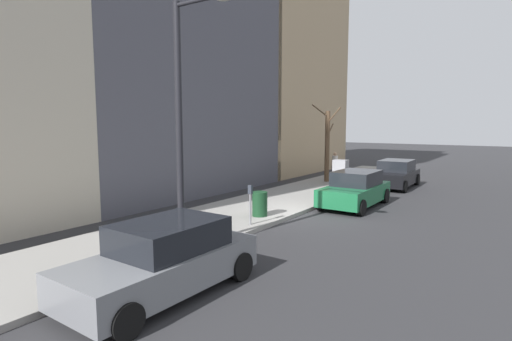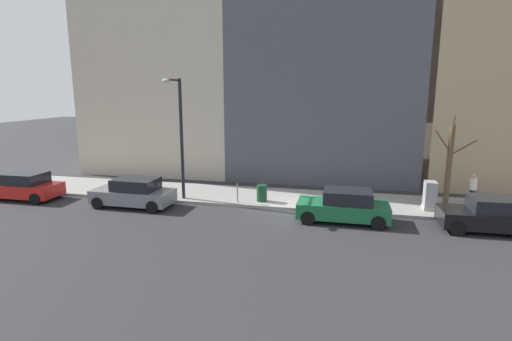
% 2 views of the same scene
% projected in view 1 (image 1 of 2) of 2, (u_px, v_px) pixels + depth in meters
% --- Properties ---
extents(ground_plane, '(120.00, 120.00, 0.00)m').
position_uv_depth(ground_plane, '(301.00, 215.00, 15.51)').
color(ground_plane, '#2B2B2D').
extents(sidewalk, '(4.00, 36.00, 0.15)m').
position_uv_depth(sidewalk, '(258.00, 207.00, 16.62)').
color(sidewalk, gray).
rests_on(sidewalk, ground).
extents(parked_car_black, '(2.00, 4.24, 1.52)m').
position_uv_depth(parked_car_black, '(396.00, 174.00, 22.27)').
color(parked_car_black, black).
rests_on(parked_car_black, ground).
extents(parked_car_green, '(1.93, 4.20, 1.52)m').
position_uv_depth(parked_car_green, '(355.00, 189.00, 17.10)').
color(parked_car_green, '#196038').
rests_on(parked_car_green, ground).
extents(parked_car_grey, '(1.97, 4.22, 1.52)m').
position_uv_depth(parked_car_grey, '(164.00, 259.00, 8.27)').
color(parked_car_grey, slate).
rests_on(parked_car_grey, ground).
extents(parking_meter, '(0.14, 0.10, 1.35)m').
position_uv_depth(parking_meter, '(250.00, 200.00, 13.38)').
color(parking_meter, slate).
rests_on(parking_meter, sidewalk).
extents(utility_box, '(0.83, 0.61, 1.43)m').
position_uv_depth(utility_box, '(340.00, 173.00, 21.87)').
color(utility_box, '#A8A399').
rests_on(utility_box, sidewalk).
extents(streetlamp, '(1.97, 0.32, 6.50)m').
position_uv_depth(streetlamp, '(186.00, 105.00, 10.37)').
color(streetlamp, black).
rests_on(streetlamp, sidewalk).
extents(bare_tree, '(2.08, 2.19, 4.56)m').
position_uv_depth(bare_tree, '(327.00, 144.00, 23.30)').
color(bare_tree, brown).
rests_on(bare_tree, sidewalk).
extents(trash_bin, '(0.56, 0.56, 0.90)m').
position_uv_depth(trash_bin, '(260.00, 204.00, 14.69)').
color(trash_bin, '#14381E').
rests_on(trash_bin, sidewalk).
extents(pedestrian_near_meter, '(0.40, 0.36, 1.66)m').
position_uv_depth(pedestrian_near_meter, '(335.00, 164.00, 24.48)').
color(pedestrian_near_meter, '#1E1E2D').
rests_on(pedestrian_near_meter, sidewalk).
extents(office_tower_left, '(10.84, 10.84, 19.13)m').
position_uv_depth(office_tower_left, '(255.00, 46.00, 30.94)').
color(office_tower_left, tan).
rests_on(office_tower_left, ground).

